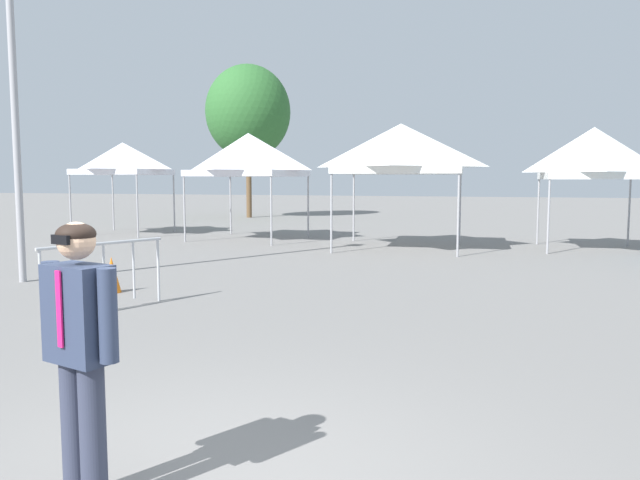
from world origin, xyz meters
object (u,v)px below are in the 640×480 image
(canopy_tent_behind_center, at_px, (248,155))
(light_pole_opposite_side, at_px, (11,28))
(crowd_barrier_near_person, at_px, (104,263))
(tree_behind_tents_right, at_px, (248,112))
(canopy_tent_center, at_px, (594,153))
(traffic_cone_lot_center, at_px, (112,275))
(canopy_tent_far_right, at_px, (401,149))
(canopy_tent_left_of_center, at_px, (123,159))
(person_foreground, at_px, (80,343))

(canopy_tent_behind_center, height_order, light_pole_opposite_side, light_pole_opposite_side)
(canopy_tent_behind_center, height_order, crowd_barrier_near_person, canopy_tent_behind_center)
(tree_behind_tents_right, height_order, crowd_barrier_near_person, tree_behind_tents_right)
(canopy_tent_center, xyz_separation_m, traffic_cone_lot_center, (-9.07, -9.77, -2.44))
(canopy_tent_behind_center, distance_m, tree_behind_tents_right, 12.28)
(canopy_tent_far_right, bearing_deg, canopy_tent_center, 11.87)
(canopy_tent_behind_center, xyz_separation_m, light_pole_opposite_side, (-0.81, -9.38, 2.07))
(canopy_tent_behind_center, height_order, canopy_tent_far_right, canopy_tent_far_right)
(canopy_tent_left_of_center, bearing_deg, person_foreground, -56.23)
(canopy_tent_left_of_center, distance_m, canopy_tent_behind_center, 5.27)
(tree_behind_tents_right, distance_m, traffic_cone_lot_center, 22.42)
(canopy_tent_center, relative_size, crowd_barrier_near_person, 1.78)
(canopy_tent_far_right, xyz_separation_m, light_pole_opposite_side, (-6.16, -8.17, 2.00))
(person_foreground, height_order, tree_behind_tents_right, tree_behind_tents_right)
(canopy_tent_center, relative_size, traffic_cone_lot_center, 5.39)
(light_pole_opposite_side, xyz_separation_m, crowd_barrier_near_person, (3.26, -1.84, -4.16))
(canopy_tent_left_of_center, xyz_separation_m, canopy_tent_center, (15.92, -0.62, -0.02))
(canopy_tent_far_right, relative_size, crowd_barrier_near_person, 1.93)
(canopy_tent_center, relative_size, tree_behind_tents_right, 0.44)
(person_foreground, xyz_separation_m, traffic_cone_lot_center, (-4.30, 6.28, -0.71))
(light_pole_opposite_side, height_order, crowd_barrier_near_person, light_pole_opposite_side)
(person_foreground, bearing_deg, light_pole_opposite_side, 134.76)
(canopy_tent_behind_center, distance_m, canopy_tent_center, 10.67)
(canopy_tent_far_right, height_order, light_pole_opposite_side, light_pole_opposite_side)
(crowd_barrier_near_person, xyz_separation_m, traffic_cone_lot_center, (-0.85, 1.36, -0.43))
(person_foreground, bearing_deg, crowd_barrier_near_person, 125.01)
(canopy_tent_far_right, xyz_separation_m, tree_behind_tents_right, (-10.13, 12.19, 2.62))
(light_pole_opposite_side, height_order, tree_behind_tents_right, light_pole_opposite_side)
(canopy_tent_behind_center, xyz_separation_m, canopy_tent_center, (10.67, -0.09, -0.08))
(crowd_barrier_near_person, bearing_deg, canopy_tent_behind_center, 102.34)
(crowd_barrier_near_person, distance_m, traffic_cone_lot_center, 1.66)
(tree_behind_tents_right, height_order, traffic_cone_lot_center, tree_behind_tents_right)
(canopy_tent_far_right, height_order, tree_behind_tents_right, tree_behind_tents_right)
(canopy_tent_left_of_center, distance_m, person_foreground, 20.13)
(canopy_tent_behind_center, bearing_deg, light_pole_opposite_side, -94.91)
(canopy_tent_left_of_center, height_order, canopy_tent_behind_center, canopy_tent_behind_center)
(canopy_tent_far_right, distance_m, traffic_cone_lot_center, 9.78)
(canopy_tent_left_of_center, xyz_separation_m, traffic_cone_lot_center, (6.85, -10.39, -2.45))
(light_pole_opposite_side, bearing_deg, traffic_cone_lot_center, -11.26)
(canopy_tent_behind_center, relative_size, traffic_cone_lot_center, 5.49)
(canopy_tent_behind_center, bearing_deg, canopy_tent_center, -0.46)
(tree_behind_tents_right, relative_size, traffic_cone_lot_center, 12.29)
(person_foreground, relative_size, light_pole_opposite_side, 0.20)
(light_pole_opposite_side, xyz_separation_m, tree_behind_tents_right, (-3.97, 20.37, 0.62))
(tree_behind_tents_right, bearing_deg, canopy_tent_far_right, -50.29)
(person_foreground, relative_size, tree_behind_tents_right, 0.22)
(canopy_tent_center, height_order, traffic_cone_lot_center, canopy_tent_center)
(canopy_tent_far_right, bearing_deg, light_pole_opposite_side, -126.98)
(canopy_tent_center, bearing_deg, canopy_tent_left_of_center, 177.77)
(canopy_tent_center, distance_m, light_pole_opposite_side, 14.92)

